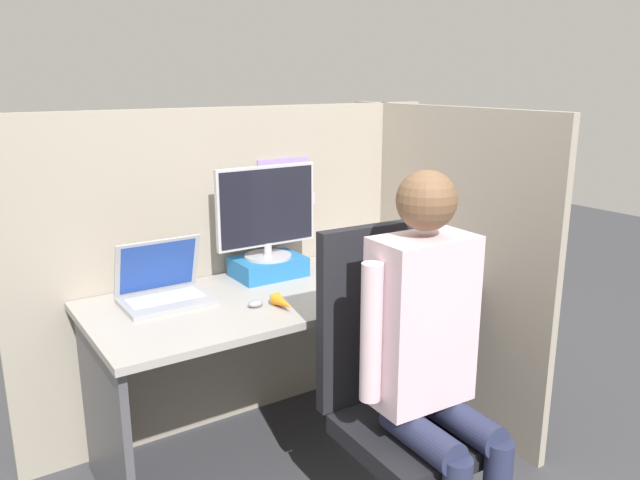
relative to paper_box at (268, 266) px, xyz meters
The scene contains 11 objects.
cubicle_panel_back 0.18m from the paper_box, 104.20° to the left, with size 2.13×0.05×1.50m.
cubicle_panel_right 0.84m from the paper_box, 19.60° to the right, with size 0.04×1.36×1.50m.
desk 0.31m from the paper_box, 102.04° to the right, with size 1.63×0.72×0.75m.
paper_box is the anchor object (origin of this frame).
monitor 0.25m from the paper_box, 90.00° to the left, with size 0.48×0.21×0.42m.
laptop 0.52m from the paper_box, behind, with size 0.35×0.25×0.26m.
mouse 0.40m from the paper_box, 125.96° to the right, with size 0.06×0.04×0.03m.
stapler 0.77m from the paper_box, 23.55° to the right, with size 0.04×0.15×0.05m.
carrot_toy 0.43m from the paper_box, 111.16° to the right, with size 0.05×0.15×0.05m.
office_chair 0.88m from the paper_box, 86.74° to the right, with size 0.52×0.57×1.12m.
person 1.01m from the paper_box, 86.89° to the right, with size 0.48×0.44×1.35m.
Camera 1 is at (-1.25, -1.83, 1.63)m, focal length 35.00 mm.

